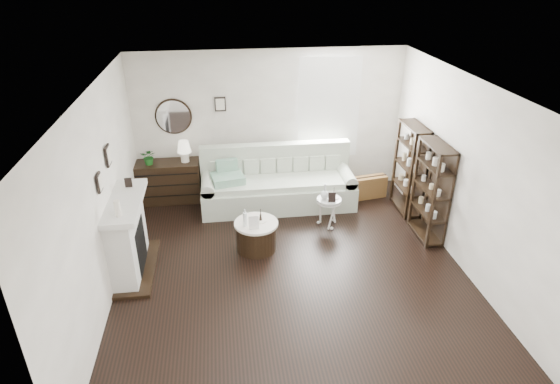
{
  "coord_description": "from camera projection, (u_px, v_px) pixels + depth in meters",
  "views": [
    {
      "loc": [
        -0.92,
        -5.58,
        4.14
      ],
      "look_at": [
        -0.07,
        0.8,
        0.88
      ],
      "focal_mm": 30.0,
      "sensor_mm": 36.0,
      "label": 1
    }
  ],
  "objects": [
    {
      "name": "dresser",
      "position": [
        169.0,
        182.0,
        8.7
      ],
      "size": [
        1.16,
        0.5,
        0.77
      ],
      "color": "black",
      "rests_on": "ground"
    },
    {
      "name": "eiffel_drum",
      "position": [
        261.0,
        215.0,
        7.2
      ],
      "size": [
        0.14,
        0.14,
        0.19
      ],
      "primitive_type": null,
      "rotation": [
        0.0,
        0.0,
        -0.34
      ],
      "color": "black",
      "rests_on": "drum_table"
    },
    {
      "name": "shelf_unit_near",
      "position": [
        431.0,
        192.0,
        7.4
      ],
      "size": [
        0.3,
        0.8,
        1.6
      ],
      "color": "black",
      "rests_on": "ground"
    },
    {
      "name": "bottle_drum",
      "position": [
        245.0,
        218.0,
        7.04
      ],
      "size": [
        0.07,
        0.07,
        0.28
      ],
      "primitive_type": "cylinder",
      "color": "silver",
      "rests_on": "drum_table"
    },
    {
      "name": "card_frame_drum",
      "position": [
        254.0,
        223.0,
        6.99
      ],
      "size": [
        0.15,
        0.06,
        0.2
      ],
      "primitive_type": "cube",
      "rotation": [
        -0.21,
        0.0,
        0.03
      ],
      "color": "silver",
      "rests_on": "drum_table"
    },
    {
      "name": "flask_ped",
      "position": [
        325.0,
        191.0,
        7.76
      ],
      "size": [
        0.15,
        0.15,
        0.27
      ],
      "primitive_type": null,
      "color": "silver",
      "rests_on": "pedestal_table"
    },
    {
      "name": "table_lamp",
      "position": [
        184.0,
        151.0,
        8.47
      ],
      "size": [
        0.32,
        0.32,
        0.4
      ],
      "primitive_type": null,
      "rotation": [
        0.0,
        0.0,
        0.33
      ],
      "color": "beige",
      "rests_on": "dresser"
    },
    {
      "name": "shelf_unit_far",
      "position": [
        410.0,
        169.0,
        8.2
      ],
      "size": [
        0.3,
        0.8,
        1.6
      ],
      "color": "black",
      "rests_on": "ground"
    },
    {
      "name": "potted_plant",
      "position": [
        149.0,
        157.0,
        8.38
      ],
      "size": [
        0.31,
        0.28,
        0.3
      ],
      "primitive_type": "imported",
      "rotation": [
        0.0,
        0.0,
        -0.17
      ],
      "color": "#19571B",
      "rests_on": "dresser"
    },
    {
      "name": "sofa",
      "position": [
        277.0,
        186.0,
        8.6
      ],
      "size": [
        2.76,
        0.96,
        1.07
      ],
      "color": "beige",
      "rests_on": "ground"
    },
    {
      "name": "room",
      "position": [
        309.0,
        109.0,
        8.67
      ],
      "size": [
        5.5,
        5.5,
        5.5
      ],
      "color": "black",
      "rests_on": "ground"
    },
    {
      "name": "suitcase",
      "position": [
        369.0,
        187.0,
        8.88
      ],
      "size": [
        0.66,
        0.32,
        0.43
      ],
      "primitive_type": "cube",
      "rotation": [
        0.0,
        0.0,
        0.17
      ],
      "color": "brown",
      "rests_on": "ground"
    },
    {
      "name": "card_frame_ped",
      "position": [
        332.0,
        197.0,
        7.68
      ],
      "size": [
        0.13,
        0.06,
        0.16
      ],
      "primitive_type": "cube",
      "rotation": [
        -0.21,
        0.0,
        -0.13
      ],
      "color": "black",
      "rests_on": "pedestal_table"
    },
    {
      "name": "eiffel_ped",
      "position": [
        334.0,
        193.0,
        7.81
      ],
      "size": [
        0.12,
        0.12,
        0.17
      ],
      "primitive_type": null,
      "rotation": [
        0.0,
        0.0,
        -0.35
      ],
      "color": "black",
      "rests_on": "pedestal_table"
    },
    {
      "name": "fireplace",
      "position": [
        128.0,
        238.0,
        6.66
      ],
      "size": [
        0.5,
        1.4,
        1.84
      ],
      "color": "silver",
      "rests_on": "ground"
    },
    {
      "name": "pedestal_table",
      "position": [
        329.0,
        201.0,
        7.83
      ],
      "size": [
        0.42,
        0.42,
        0.51
      ],
      "rotation": [
        0.0,
        0.0,
        0.18
      ],
      "color": "white",
      "rests_on": "ground"
    },
    {
      "name": "quilt",
      "position": [
        228.0,
        179.0,
        8.25
      ],
      "size": [
        0.63,
        0.55,
        0.14
      ],
      "primitive_type": "cube",
      "rotation": [
        0.0,
        0.0,
        0.2
      ],
      "color": "#258968",
      "rests_on": "sofa"
    },
    {
      "name": "drum_table",
      "position": [
        256.0,
        235.0,
        7.29
      ],
      "size": [
        0.68,
        0.68,
        0.47
      ],
      "rotation": [
        0.0,
        0.0,
        -0.0
      ],
      "color": "black",
      "rests_on": "ground"
    }
  ]
}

